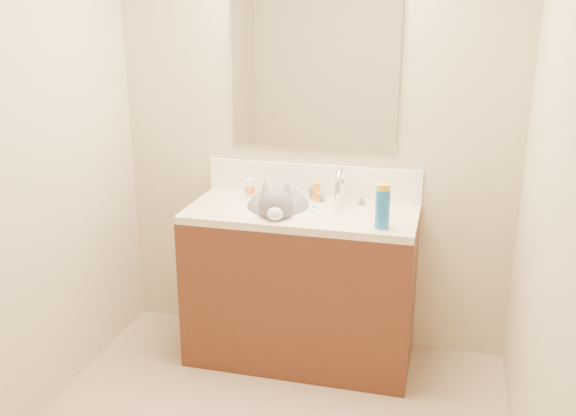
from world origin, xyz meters
The scene contains 16 objects.
room_shell centered at (0.00, 0.00, 1.49)m, with size 2.24×2.54×2.52m.
vanity_cabinet centered at (0.00, 0.97, 0.41)m, with size 1.20×0.55×0.82m, color #472313.
counter_slab centered at (0.00, 0.97, 0.84)m, with size 1.20×0.55×0.04m, color beige.
basin centered at (-0.12, 0.94, 0.79)m, with size 0.45×0.36×0.14m, color white.
faucet centered at (0.18, 1.11, 0.95)m, with size 0.28×0.20×0.21m.
cat centered at (-0.13, 0.97, 0.85)m, with size 0.45×0.51×0.35m.
backsplash centered at (0.00, 1.24, 0.95)m, with size 1.20×0.02×0.18m, color white.
mirror centered at (0.00, 1.24, 1.54)m, with size 0.90×0.02×0.80m, color white.
pill_bottle centered at (-0.33, 1.13, 0.91)m, with size 0.06×0.06×0.10m, color white.
pill_label centered at (-0.33, 1.13, 0.90)m, with size 0.06×0.06×0.04m, color orange.
silver_jar centered at (0.02, 1.19, 0.89)m, with size 0.06×0.06×0.06m, color #B7B7BC.
amber_bottle centered at (0.04, 1.16, 0.91)m, with size 0.04×0.04×0.10m, color orange.
toothbrush centered at (0.06, 1.01, 0.86)m, with size 0.01×0.14×0.01m, color white.
toothbrush_head centered at (0.06, 1.01, 0.87)m, with size 0.02×0.03×0.02m, color #5B96C3.
spray_can centered at (0.44, 0.80, 0.95)m, with size 0.07×0.07×0.19m, color blue.
spray_cap centered at (0.44, 0.80, 1.06)m, with size 0.06×0.06×0.04m, color gold.
Camera 1 is at (0.73, -2.12, 1.89)m, focal length 40.00 mm.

